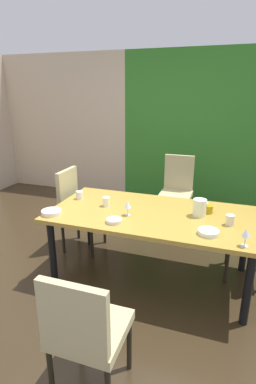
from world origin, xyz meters
The scene contains 17 objects.
ground_plane centered at (0.00, 0.00, -0.01)m, with size 6.30×5.35×0.02m, color #312617.
back_panel_interior centered at (-1.87, 2.62, 1.26)m, with size 2.56×0.10×2.51m, color beige.
garden_window_panel centered at (1.28, 2.62, 1.26)m, with size 3.74×0.10×2.51m, color #337C28.
dining_table centered at (0.53, 0.21, 0.66)m, with size 2.04×1.05×0.72m.
chair_left_far centered at (-0.49, 0.53, 0.55)m, with size 0.45×0.44×0.99m.
chair_head_near centered at (0.49, -1.21, 0.52)m, with size 0.44×0.44×0.92m.
chair_head_far centered at (0.53, 1.63, 0.55)m, with size 0.44×0.45×1.00m.
wine_glass_near_window centered at (0.32, 0.07, 0.83)m, with size 0.07×0.07×0.15m.
wine_glass_left centered at (1.38, -0.22, 0.84)m, with size 0.07×0.07×0.15m.
serving_bowl_front centered at (1.10, -0.10, 0.74)m, with size 0.18×0.18×0.04m, color white.
serving_bowl_center centered at (-0.40, -0.15, 0.75)m, with size 0.20×0.20×0.04m, color white.
serving_bowl_south centered at (0.26, -0.13, 0.74)m, with size 0.15×0.15×0.04m, color silver.
cup_west centered at (0.03, 0.23, 0.77)m, with size 0.08×0.08×0.10m, color white.
cup_near_shelf centered at (1.26, 0.15, 0.77)m, with size 0.08×0.08×0.10m, color beige.
cup_north centered at (1.06, 0.38, 0.76)m, with size 0.07×0.07×0.08m, color #A68C11.
cup_east centered at (-0.34, 0.33, 0.77)m, with size 0.08×0.08×0.09m, color white.
pitcher_corner centered at (0.98, 0.28, 0.81)m, with size 0.15×0.13×0.17m.
Camera 1 is at (1.20, -2.47, 1.87)m, focal length 28.00 mm.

